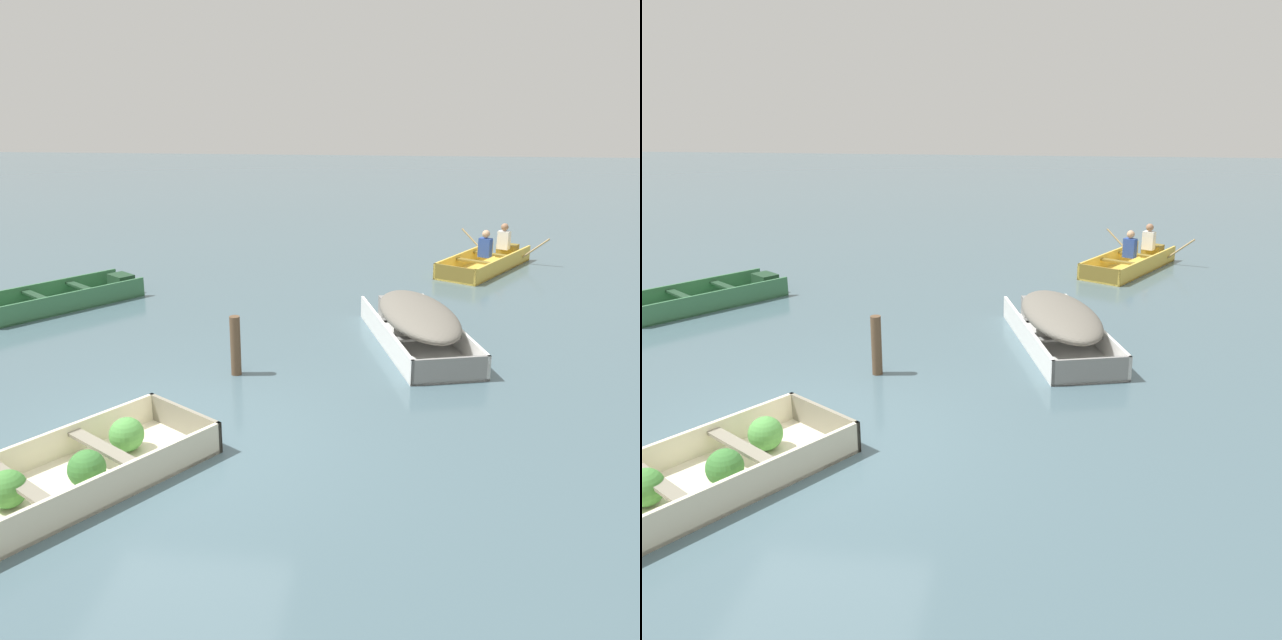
{
  "view_description": "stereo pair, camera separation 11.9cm",
  "coord_description": "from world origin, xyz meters",
  "views": [
    {
      "loc": [
        2.55,
        -7.33,
        3.95
      ],
      "look_at": [
        1.32,
        3.8,
        0.35
      ],
      "focal_mm": 40.0,
      "sensor_mm": 36.0,
      "label": 1
    },
    {
      "loc": [
        2.67,
        -7.32,
        3.95
      ],
      "look_at": [
        1.32,
        3.8,
        0.35
      ],
      "focal_mm": 40.0,
      "sensor_mm": 36.0,
      "label": 2
    }
  ],
  "objects": [
    {
      "name": "rowboat_yellow_with_crew",
      "position": [
        4.68,
        9.33,
        0.19
      ],
      "size": [
        2.75,
        3.19,
        0.92
      ],
      "color": "#E5BC47",
      "rests_on": "ground"
    },
    {
      "name": "dinghy_cream_foreground",
      "position": [
        -0.83,
        -1.18,
        0.16
      ],
      "size": [
        2.86,
        3.37,
        0.44
      ],
      "color": "beige",
      "rests_on": "ground"
    },
    {
      "name": "skiff_green_near_moored",
      "position": [
        -3.78,
        5.35,
        0.13
      ],
      "size": [
        2.71,
        3.07,
        0.38
      ],
      "color": "#387047",
      "rests_on": "ground"
    },
    {
      "name": "skiff_white_mid_moored",
      "position": [
        2.92,
        3.77,
        0.42
      ],
      "size": [
        2.0,
        3.51,
        0.71
      ],
      "color": "white",
      "rests_on": "ground"
    },
    {
      "name": "ground_plane",
      "position": [
        0.0,
        0.0,
        0.0
      ],
      "size": [
        80.0,
        80.0,
        0.0
      ],
      "primitive_type": "plane",
      "color": "#47606B"
    },
    {
      "name": "mooring_post",
      "position": [
        0.27,
        2.17,
        0.44
      ],
      "size": [
        0.15,
        0.15,
        0.89
      ],
      "primitive_type": "cylinder",
      "color": "brown",
      "rests_on": "ground"
    }
  ]
}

